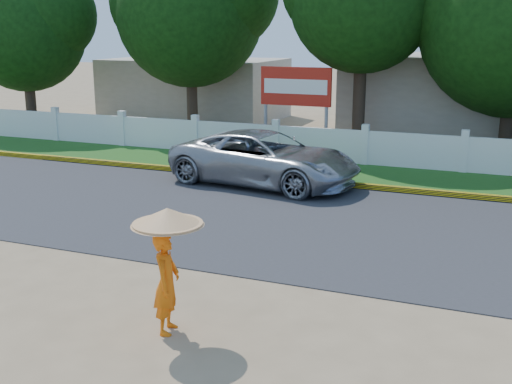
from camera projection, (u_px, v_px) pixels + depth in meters
ground at (210, 299)px, 10.34m from camera, size 120.00×120.00×0.00m
road at (298, 222)px, 14.38m from camera, size 60.00×7.00×0.02m
grass_verge at (353, 174)px, 19.09m from camera, size 60.00×3.50×0.03m
curb at (339, 184)px, 17.55m from camera, size 40.00×0.18×0.16m
fence at (365, 148)px, 20.26m from camera, size 40.00×0.10×1.10m
building_near at (480, 97)px, 25.02m from camera, size 10.00×6.00×3.20m
building_far at (195, 89)px, 30.68m from camera, size 8.00×5.00×2.80m
vehicle at (265, 158)px, 17.69m from camera, size 5.58×3.15×1.47m
monk_with_parasol at (167, 252)px, 8.92m from camera, size 1.02×1.02×1.85m
billboard at (296, 91)px, 21.83m from camera, size 2.50×0.13×2.95m
tree_row at (424, 8)px, 21.42m from camera, size 33.70×7.33×8.55m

